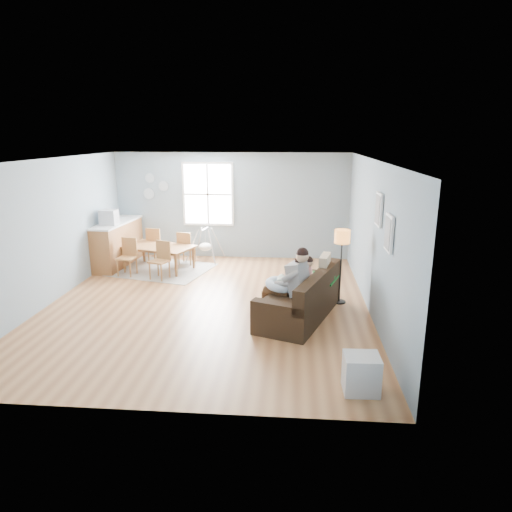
# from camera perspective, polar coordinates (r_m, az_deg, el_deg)

# --- Properties ---
(room) EXTENTS (8.40, 9.40, 3.90)m
(room) POSITION_cam_1_polar(r_m,az_deg,el_deg) (8.25, -6.48, 9.95)
(room) COLOR #9B5F37
(window) EXTENTS (1.32, 0.08, 1.62)m
(window) POSITION_cam_1_polar(r_m,az_deg,el_deg) (11.82, -6.02, 7.69)
(window) COLOR white
(window) RESTS_ON room
(pictures) EXTENTS (0.05, 1.34, 0.74)m
(pictures) POSITION_cam_1_polar(r_m,az_deg,el_deg) (7.26, 15.65, 4.28)
(pictures) COLOR white
(pictures) RESTS_ON room
(wall_plates) EXTENTS (0.67, 0.02, 0.66)m
(wall_plates) POSITION_cam_1_polar(r_m,az_deg,el_deg) (12.15, -12.63, 8.46)
(wall_plates) COLOR #A6B9C7
(wall_plates) RESTS_ON room
(sofa) EXTENTS (1.57, 2.29, 0.85)m
(sofa) POSITION_cam_1_polar(r_m,az_deg,el_deg) (8.06, 5.81, -5.63)
(sofa) COLOR black
(sofa) RESTS_ON room
(green_throw) EXTENTS (1.16, 1.04, 0.04)m
(green_throw) POSITION_cam_1_polar(r_m,az_deg,el_deg) (8.64, 6.87, -2.56)
(green_throw) COLOR #166224
(green_throw) RESTS_ON sofa
(beige_pillow) EXTENTS (0.25, 0.53, 0.51)m
(beige_pillow) POSITION_cam_1_polar(r_m,az_deg,el_deg) (8.35, 8.56, -1.56)
(beige_pillow) COLOR #BFB092
(beige_pillow) RESTS_ON sofa
(father) EXTENTS (1.00, 0.71, 1.35)m
(father) POSITION_cam_1_polar(r_m,az_deg,el_deg) (7.70, 4.21, -3.27)
(father) COLOR gray
(father) RESTS_ON sofa
(nursing_pillow) EXTENTS (0.70, 0.70, 0.22)m
(nursing_pillow) POSITION_cam_1_polar(r_m,az_deg,el_deg) (7.77, 3.11, -3.58)
(nursing_pillow) COLOR silver
(nursing_pillow) RESTS_ON father
(infant) EXTENTS (0.16, 0.37, 0.14)m
(infant) POSITION_cam_1_polar(r_m,az_deg,el_deg) (7.78, 3.17, -2.92)
(infant) COLOR silver
(infant) RESTS_ON nursing_pillow
(toddler) EXTENTS (0.57, 0.37, 0.85)m
(toddler) POSITION_cam_1_polar(r_m,az_deg,el_deg) (8.13, 5.84, -2.31)
(toddler) COLOR silver
(toddler) RESTS_ON sofa
(floor_lamp) EXTENTS (0.29, 0.29, 1.42)m
(floor_lamp) POSITION_cam_1_polar(r_m,az_deg,el_deg) (8.62, 10.70, 1.64)
(floor_lamp) COLOR black
(floor_lamp) RESTS_ON room
(storage_cube) EXTENTS (0.45, 0.40, 0.49)m
(storage_cube) POSITION_cam_1_polar(r_m,az_deg,el_deg) (6.00, 12.94, -14.14)
(storage_cube) COLOR silver
(storage_cube) RESTS_ON room
(rug) EXTENTS (2.71, 2.30, 0.01)m
(rug) POSITION_cam_1_polar(r_m,az_deg,el_deg) (11.17, -12.05, -1.61)
(rug) COLOR #9F9A91
(rug) RESTS_ON room
(dining_table) EXTENTS (1.84, 1.40, 0.57)m
(dining_table) POSITION_cam_1_polar(r_m,az_deg,el_deg) (11.10, -12.12, -0.22)
(dining_table) COLOR brown
(dining_table) RESTS_ON rug
(chair_sw) EXTENTS (0.43, 0.43, 0.85)m
(chair_sw) POSITION_cam_1_polar(r_m,az_deg,el_deg) (10.81, -15.71, 0.18)
(chair_sw) COLOR #925932
(chair_sw) RESTS_ON rug
(chair_se) EXTENTS (0.49, 0.49, 0.84)m
(chair_se) POSITION_cam_1_polar(r_m,az_deg,el_deg) (10.35, -11.79, -0.23)
(chair_se) COLOR #925932
(chair_se) RESTS_ON rug
(chair_nw) EXTENTS (0.46, 0.46, 0.88)m
(chair_nw) POSITION_cam_1_polar(r_m,az_deg,el_deg) (11.74, -12.48, 1.64)
(chair_nw) COLOR #925932
(chair_nw) RESTS_ON rug
(chair_ne) EXTENTS (0.43, 0.43, 0.84)m
(chair_ne) POSITION_cam_1_polar(r_m,az_deg,el_deg) (11.34, -8.81, 1.19)
(chair_ne) COLOR #925932
(chair_ne) RESTS_ON rug
(counter) EXTENTS (0.70, 1.97, 1.08)m
(counter) POSITION_cam_1_polar(r_m,az_deg,el_deg) (11.69, -16.93, 1.55)
(counter) COLOR brown
(counter) RESTS_ON room
(monitor) EXTENTS (0.37, 0.35, 0.35)m
(monitor) POSITION_cam_1_polar(r_m,az_deg,el_deg) (11.22, -17.93, 4.63)
(monitor) COLOR #AEAEB3
(monitor) RESTS_ON counter
(baby_swing) EXTENTS (0.92, 0.93, 0.83)m
(baby_swing) POSITION_cam_1_polar(r_m,az_deg,el_deg) (11.71, -6.34, 1.24)
(baby_swing) COLOR #AEAEB3
(baby_swing) RESTS_ON room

